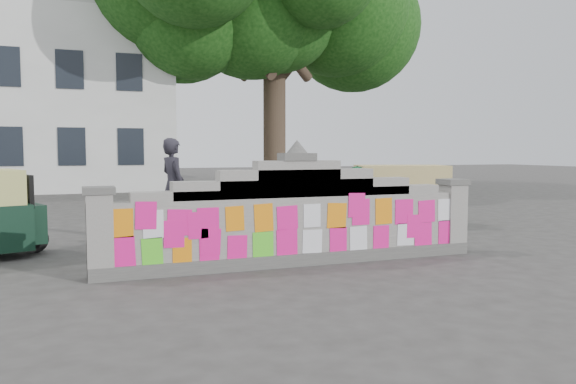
% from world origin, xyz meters
% --- Properties ---
extents(ground, '(100.00, 100.00, 0.00)m').
position_xyz_m(ground, '(0.00, 0.00, 0.00)').
color(ground, '#383533').
rests_on(ground, ground).
extents(parapet_wall, '(6.48, 0.44, 2.01)m').
position_xyz_m(parapet_wall, '(-0.00, -0.01, 0.75)').
color(parapet_wall, '#4C4C49').
rests_on(parapet_wall, ground).
extents(shade_tree, '(12.00, 10.00, 12.00)m').
position_xyz_m(shade_tree, '(6.00, 18.00, 8.94)').
color(shade_tree, '#38281E').
rests_on(shade_tree, ground).
extents(cyclist_bike, '(2.18, 1.31, 1.08)m').
position_xyz_m(cyclist_bike, '(-1.53, 2.69, 0.54)').
color(cyclist_bike, black).
rests_on(cyclist_bike, ground).
extents(cyclist_rider, '(0.62, 0.77, 1.83)m').
position_xyz_m(cyclist_rider, '(-1.53, 2.69, 0.92)').
color(cyclist_rider, '#25222B').
rests_on(cyclist_rider, ground).
extents(pedestrian, '(0.57, 0.73, 1.49)m').
position_xyz_m(pedestrian, '(2.49, 2.68, 0.75)').
color(pedestrian, '#227D48').
rests_on(pedestrian, ground).
extents(rickshaw_right, '(2.76, 1.86, 1.48)m').
position_xyz_m(rickshaw_right, '(3.98, 3.37, 0.77)').
color(rickshaw_right, black).
rests_on(rickshaw_right, ground).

